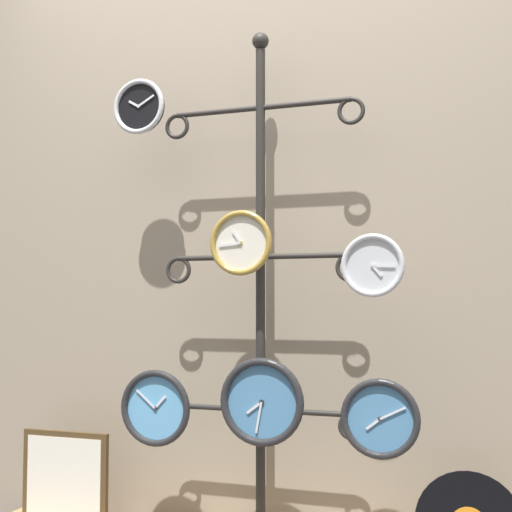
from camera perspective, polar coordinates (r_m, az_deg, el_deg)
name	(u,v)px	position (r m, az deg, el deg)	size (l,w,h in m)	color
shop_wall	(274,179)	(2.78, 1.44, 6.16)	(4.40, 0.04, 2.80)	gray
display_stand	(261,396)	(2.61, 0.37, -11.10)	(0.78, 0.41, 1.92)	#282623
clock_top_left	(139,107)	(2.79, -9.31, 11.69)	(0.21, 0.04, 0.21)	black
clock_middle_center	(241,243)	(2.53, -1.19, 1.05)	(0.23, 0.04, 0.23)	silver
clock_middle_right	(373,265)	(2.40, 9.34, -0.75)	(0.21, 0.04, 0.21)	silver
clock_bottom_left	(156,408)	(2.68, -8.01, -11.94)	(0.28, 0.04, 0.28)	#60A8DB
clock_bottom_center	(262,402)	(2.50, 0.49, -11.59)	(0.30, 0.04, 0.30)	#4C84B2
clock_bottom_right	(380,419)	(2.43, 9.92, -12.69)	(0.26, 0.04, 0.26)	#4C84B2
picture_frame	(65,479)	(2.96, -15.06, -16.87)	(0.37, 0.02, 0.36)	#4C381E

